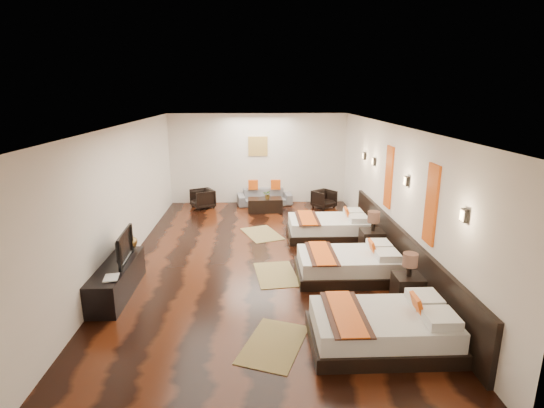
{
  "coord_description": "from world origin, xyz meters",
  "views": [
    {
      "loc": [
        -0.05,
        -8.2,
        3.45
      ],
      "look_at": [
        0.28,
        0.44,
        1.1
      ],
      "focal_mm": 27.52,
      "sensor_mm": 36.0,
      "label": 1
    }
  ],
  "objects_px": {
    "tv_console": "(117,280)",
    "table_plant": "(268,195)",
    "bed_mid": "(349,265)",
    "sofa": "(264,197)",
    "bed_near": "(383,328)",
    "nightstand_a": "(408,286)",
    "coffee_table": "(265,205)",
    "armchair_left": "(203,199)",
    "book": "(104,279)",
    "tv": "(120,247)",
    "armchair_right": "(324,199)",
    "bed_far": "(329,227)",
    "nightstand_b": "(372,239)",
    "figurine": "(127,240)"
  },
  "relations": [
    {
      "from": "book",
      "to": "table_plant",
      "type": "height_order",
      "value": "table_plant"
    },
    {
      "from": "nightstand_a",
      "to": "nightstand_b",
      "type": "bearing_deg",
      "value": 90.0
    },
    {
      "from": "bed_near",
      "to": "table_plant",
      "type": "distance_m",
      "value": 6.87
    },
    {
      "from": "bed_far",
      "to": "book",
      "type": "height_order",
      "value": "bed_far"
    },
    {
      "from": "bed_mid",
      "to": "nightstand_a",
      "type": "height_order",
      "value": "nightstand_a"
    },
    {
      "from": "armchair_right",
      "to": "table_plant",
      "type": "relative_size",
      "value": 2.25
    },
    {
      "from": "nightstand_a",
      "to": "tv",
      "type": "distance_m",
      "value": 4.97
    },
    {
      "from": "bed_mid",
      "to": "tv_console",
      "type": "xyz_separation_m",
      "value": [
        -4.19,
        -0.55,
        0.02
      ]
    },
    {
      "from": "bed_mid",
      "to": "nightstand_a",
      "type": "bearing_deg",
      "value": -54.97
    },
    {
      "from": "bed_far",
      "to": "tv",
      "type": "xyz_separation_m",
      "value": [
        -4.14,
        -2.65,
        0.57
      ]
    },
    {
      "from": "nightstand_b",
      "to": "sofa",
      "type": "relative_size",
      "value": 0.58
    },
    {
      "from": "book",
      "to": "armchair_left",
      "type": "distance_m",
      "value": 6.22
    },
    {
      "from": "nightstand_a",
      "to": "sofa",
      "type": "height_order",
      "value": "nightstand_a"
    },
    {
      "from": "nightstand_a",
      "to": "armchair_right",
      "type": "height_order",
      "value": "nightstand_a"
    },
    {
      "from": "sofa",
      "to": "book",
      "type": "bearing_deg",
      "value": -120.71
    },
    {
      "from": "bed_mid",
      "to": "coffee_table",
      "type": "relative_size",
      "value": 1.93
    },
    {
      "from": "tv",
      "to": "coffee_table",
      "type": "height_order",
      "value": "tv"
    },
    {
      "from": "sofa",
      "to": "armchair_right",
      "type": "height_order",
      "value": "armchair_right"
    },
    {
      "from": "bed_near",
      "to": "tv_console",
      "type": "distance_m",
      "value": 4.52
    },
    {
      "from": "bed_far",
      "to": "nightstand_a",
      "type": "xyz_separation_m",
      "value": [
        0.75,
        -3.33,
        0.06
      ]
    },
    {
      "from": "nightstand_b",
      "to": "tv_console",
      "type": "bearing_deg",
      "value": -161.28
    },
    {
      "from": "armchair_right",
      "to": "table_plant",
      "type": "bearing_deg",
      "value": 158.11
    },
    {
      "from": "sofa",
      "to": "armchair_right",
      "type": "distance_m",
      "value": 1.86
    },
    {
      "from": "tv_console",
      "to": "tv",
      "type": "relative_size",
      "value": 1.89
    },
    {
      "from": "armchair_right",
      "to": "coffee_table",
      "type": "xyz_separation_m",
      "value": [
        -1.81,
        -0.36,
        -0.07
      ]
    },
    {
      "from": "book",
      "to": "armchair_left",
      "type": "relative_size",
      "value": 0.48
    },
    {
      "from": "book",
      "to": "table_plant",
      "type": "relative_size",
      "value": 1.14
    },
    {
      "from": "nightstand_a",
      "to": "sofa",
      "type": "bearing_deg",
      "value": 109.34
    },
    {
      "from": "sofa",
      "to": "nightstand_a",
      "type": "bearing_deg",
      "value": -78.79
    },
    {
      "from": "bed_near",
      "to": "armchair_left",
      "type": "height_order",
      "value": "bed_near"
    },
    {
      "from": "bed_far",
      "to": "table_plant",
      "type": "height_order",
      "value": "bed_far"
    },
    {
      "from": "bed_near",
      "to": "bed_mid",
      "type": "bearing_deg",
      "value": 90.02
    },
    {
      "from": "bed_far",
      "to": "table_plant",
      "type": "bearing_deg",
      "value": 122.65
    },
    {
      "from": "nightstand_b",
      "to": "table_plant",
      "type": "distance_m",
      "value": 4.01
    },
    {
      "from": "tv_console",
      "to": "figurine",
      "type": "bearing_deg",
      "value": 90.0
    },
    {
      "from": "bed_mid",
      "to": "armchair_left",
      "type": "relative_size",
      "value": 3.05
    },
    {
      "from": "tv_console",
      "to": "table_plant",
      "type": "height_order",
      "value": "table_plant"
    },
    {
      "from": "nightstand_a",
      "to": "book",
      "type": "distance_m",
      "value": 4.95
    },
    {
      "from": "tv",
      "to": "figurine",
      "type": "height_order",
      "value": "tv"
    },
    {
      "from": "bed_far",
      "to": "armchair_right",
      "type": "xyz_separation_m",
      "value": [
        0.31,
        2.66,
        0.02
      ]
    },
    {
      "from": "bed_near",
      "to": "nightstand_a",
      "type": "distance_m",
      "value": 1.38
    },
    {
      "from": "sofa",
      "to": "bed_near",
      "type": "bearing_deg",
      "value": -86.9
    },
    {
      "from": "armchair_left",
      "to": "armchair_right",
      "type": "height_order",
      "value": "armchair_left"
    },
    {
      "from": "coffee_table",
      "to": "bed_far",
      "type": "bearing_deg",
      "value": -56.82
    },
    {
      "from": "book",
      "to": "armchair_right",
      "type": "xyz_separation_m",
      "value": [
        4.5,
        6.04,
        -0.29
      ]
    },
    {
      "from": "nightstand_a",
      "to": "coffee_table",
      "type": "bearing_deg",
      "value": 111.82
    },
    {
      "from": "bed_far",
      "to": "armchair_left",
      "type": "bearing_deg",
      "value": 140.65
    },
    {
      "from": "bed_mid",
      "to": "armchair_right",
      "type": "xyz_separation_m",
      "value": [
        0.31,
        4.92,
        0.02
      ]
    },
    {
      "from": "bed_near",
      "to": "tv",
      "type": "bearing_deg",
      "value": 156.08
    },
    {
      "from": "nightstand_a",
      "to": "sofa",
      "type": "xyz_separation_m",
      "value": [
        -2.26,
        6.42,
        -0.07
      ]
    }
  ]
}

